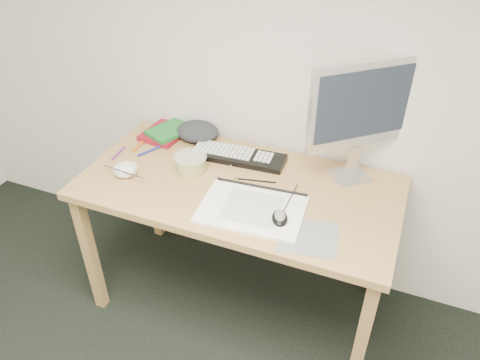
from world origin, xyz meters
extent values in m
plane|color=silver|center=(0.00, 1.80, 1.30)|extent=(3.60, 0.00, 3.60)
cube|color=#AC8A4E|center=(-0.50, 1.13, 0.36)|extent=(0.05, 0.05, 0.71)
cube|color=#AC8A4E|center=(0.80, 1.13, 0.36)|extent=(0.05, 0.05, 0.71)
cube|color=#AC8A4E|center=(-0.50, 1.73, 0.36)|extent=(0.05, 0.05, 0.71)
cube|color=#AC8A4E|center=(0.80, 1.73, 0.36)|extent=(0.05, 0.05, 0.71)
cube|color=#AC8A4E|center=(0.15, 1.43, 0.73)|extent=(1.40, 0.70, 0.03)
cube|color=slate|center=(0.53, 1.22, 0.75)|extent=(0.26, 0.24, 0.00)
cube|color=white|center=(0.27, 1.29, 0.76)|extent=(0.44, 0.33, 0.01)
cube|color=black|center=(0.07, 1.62, 0.76)|extent=(0.46, 0.17, 0.03)
cube|color=silver|center=(0.59, 1.68, 0.75)|extent=(0.22, 0.21, 0.01)
cube|color=silver|center=(0.59, 1.68, 0.83)|extent=(0.05, 0.05, 0.15)
cube|color=silver|center=(0.59, 1.68, 1.10)|extent=(0.37, 0.33, 0.38)
cube|color=black|center=(0.59, 1.68, 1.11)|extent=(0.32, 0.28, 0.30)
ellipsoid|color=black|center=(0.40, 1.26, 0.78)|extent=(0.09, 0.12, 0.03)
imported|color=white|center=(-0.35, 1.31, 0.77)|extent=(0.13, 0.13, 0.03)
cylinder|color=#B7B7BA|center=(-0.34, 1.28, 0.79)|extent=(0.22, 0.04, 0.02)
cylinder|color=gold|center=(-0.09, 1.46, 0.79)|extent=(0.16, 0.16, 0.07)
cube|color=maroon|center=(-0.36, 1.70, 0.76)|extent=(0.21, 0.26, 0.02)
cube|color=#1B6C29|center=(-0.33, 1.69, 0.78)|extent=(0.22, 0.25, 0.02)
ellipsoid|color=#25262C|center=(-0.19, 1.72, 0.79)|extent=(0.21, 0.19, 0.08)
cylinder|color=#D36993|center=(0.11, 1.43, 0.75)|extent=(0.17, 0.06, 0.01)
cylinder|color=tan|center=(0.12, 1.49, 0.75)|extent=(0.11, 0.15, 0.01)
cylinder|color=black|center=(0.21, 1.48, 0.75)|extent=(0.18, 0.05, 0.01)
cylinder|color=navy|center=(-0.35, 1.52, 0.76)|extent=(0.07, 0.12, 0.01)
cylinder|color=orange|center=(-0.43, 1.55, 0.76)|extent=(0.02, 0.14, 0.01)
cylinder|color=#62227F|center=(-0.48, 1.45, 0.76)|extent=(0.02, 0.11, 0.01)
camera|label=1|loc=(0.78, -0.10, 1.97)|focal=35.00mm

